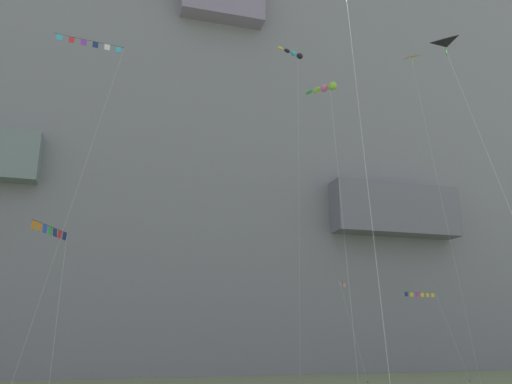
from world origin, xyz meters
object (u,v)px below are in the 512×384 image
(kite_banner_low_center, at_px, (423,299))
(kite_windsock_mid_left, at_px, (294,55))
(kite_banner_high_center, at_px, (50,235))
(kite_delta_mid_right, at_px, (454,69))
(kite_banner_upper_mid, at_px, (344,291))
(kite_banner_front_field, at_px, (88,59))
(kite_delta_high_left, at_px, (414,73))
(kite_windsock_upper_right, at_px, (325,89))

(kite_banner_low_center, distance_m, kite_windsock_mid_left, 28.11)
(kite_banner_low_center, xyz_separation_m, kite_banner_high_center, (-33.13, -7.92, 3.10))
(kite_delta_mid_right, bearing_deg, kite_banner_low_center, 61.72)
(kite_banner_high_center, bearing_deg, kite_banner_upper_mid, 17.49)
(kite_banner_low_center, relative_size, kite_delta_mid_right, 0.43)
(kite_banner_low_center, relative_size, kite_banner_front_field, 0.29)
(kite_banner_front_field, bearing_deg, kite_windsock_mid_left, 16.75)
(kite_delta_high_left, xyz_separation_m, kite_banner_high_center, (-29.85, -1.20, -17.13))
(kite_windsock_mid_left, relative_size, kite_banner_high_center, 3.03)
(kite_banner_low_center, xyz_separation_m, kite_windsock_mid_left, (-12.12, 1.37, 25.33))
(kite_delta_high_left, distance_m, kite_windsock_mid_left, 13.02)
(kite_banner_upper_mid, distance_m, kite_windsock_upper_right, 19.84)
(kite_banner_high_center, bearing_deg, kite_banner_front_field, 73.92)
(kite_windsock_mid_left, xyz_separation_m, kite_windsock_upper_right, (-3.22, -14.74, -11.79))
(kite_delta_high_left, relative_size, kite_banner_upper_mid, 3.33)
(kite_delta_high_left, distance_m, kite_delta_mid_right, 21.88)
(kite_banner_low_center, distance_m, kite_banner_high_center, 34.20)
(kite_delta_mid_right, relative_size, kite_windsock_upper_right, 0.86)
(kite_delta_high_left, height_order, kite_windsock_mid_left, kite_windsock_mid_left)
(kite_banner_upper_mid, bearing_deg, kite_banner_low_center, 0.62)
(kite_banner_upper_mid, xyz_separation_m, kite_delta_mid_right, (-4.41, -23.50, 9.36))
(kite_banner_upper_mid, xyz_separation_m, kite_banner_front_field, (-23.91, -4.58, 17.62))
(kite_delta_mid_right, distance_m, kite_windsock_upper_right, 11.15)
(kite_banner_front_field, bearing_deg, kite_banner_upper_mid, 10.85)
(kite_windsock_upper_right, bearing_deg, kite_windsock_mid_left, 77.67)
(kite_delta_mid_right, bearing_deg, kite_banner_front_field, 135.88)
(kite_delta_high_left, relative_size, kite_banner_high_center, 2.65)
(kite_delta_high_left, bearing_deg, kite_banner_front_field, 175.96)
(kite_windsock_mid_left, bearing_deg, kite_banner_front_field, -163.25)
(kite_banner_front_field, distance_m, kite_windsock_upper_right, 19.53)
(kite_banner_front_field, xyz_separation_m, kite_delta_mid_right, (19.50, -18.91, -8.27))
(kite_banner_upper_mid, height_order, kite_banner_front_field, kite_banner_front_field)
(kite_banner_upper_mid, bearing_deg, kite_windsock_upper_right, -118.00)
(kite_banner_low_center, relative_size, kite_banner_upper_mid, 0.91)
(kite_banner_high_center, distance_m, kite_windsock_upper_right, 21.33)
(kite_delta_high_left, xyz_separation_m, kite_banner_upper_mid, (-5.00, 6.63, -19.64))
(kite_banner_upper_mid, bearing_deg, kite_delta_mid_right, -100.63)
(kite_delta_high_left, xyz_separation_m, kite_banner_low_center, (3.28, 6.72, -20.23))
(kite_banner_low_center, height_order, kite_banner_upper_mid, kite_banner_upper_mid)
(kite_windsock_mid_left, height_order, kite_windsock_upper_right, kite_windsock_mid_left)
(kite_banner_upper_mid, distance_m, kite_banner_front_field, 30.06)
(kite_delta_high_left, distance_m, kite_banner_upper_mid, 21.32)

